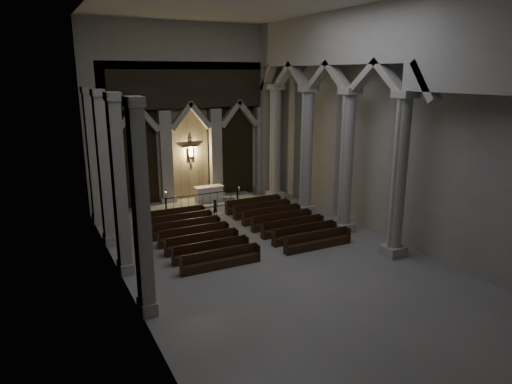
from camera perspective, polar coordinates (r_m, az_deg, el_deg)
room at (r=20.91m, az=2.15°, el=11.43°), size 24.00×24.10×12.00m
sanctuary_wall at (r=31.53m, az=-8.29°, el=10.58°), size 14.00×0.77×12.00m
right_arcade at (r=25.08m, az=11.93°, el=12.18°), size 1.00×24.00×12.00m
left_pilasters at (r=22.53m, az=-17.66°, el=1.48°), size 0.60×13.00×8.03m
sanctuary_step at (r=31.79m, az=-7.31°, el=-1.35°), size 8.50×2.60×0.15m
altar at (r=31.91m, az=-5.90°, el=-0.15°), size 2.00×0.80×1.01m
altar_rail at (r=30.63m, az=-6.65°, el=-0.78°), size 5.16×0.09×1.01m
candle_stand_left at (r=30.09m, az=-11.13°, el=-1.83°), size 0.23×0.23×1.39m
candle_stand_right at (r=31.09m, az=-2.10°, el=-1.07°), size 0.22×0.22×1.29m
pews at (r=25.61m, az=-2.03°, el=-4.72°), size 9.30×7.81×0.87m
worshipper at (r=28.86m, az=-5.11°, el=-1.98°), size 0.47×0.40×1.08m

